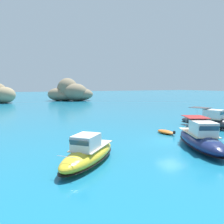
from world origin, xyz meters
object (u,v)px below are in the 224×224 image
object	(u,v)px
islet_large	(70,92)
motorboat_navy	(201,139)
islet_small	(0,95)
motorboat_yellow	(88,153)
motorboat_charcoal	(210,122)
dinghy_tender	(166,132)

from	to	relation	value
islet_large	motorboat_navy	world-z (taller)	islet_large
islet_large	islet_small	xyz separation A→B (m)	(-24.58, -1.17, -0.39)
motorboat_navy	motorboat_yellow	size ratio (longest dim) A/B	1.26
islet_small	motorboat_charcoal	world-z (taller)	islet_small
motorboat_charcoal	motorboat_yellow	bearing A→B (deg)	-164.41
islet_small	motorboat_navy	world-z (taller)	islet_small
motorboat_charcoal	dinghy_tender	bearing A→B (deg)	-178.36
motorboat_charcoal	dinghy_tender	xyz separation A→B (m)	(-8.19, -0.23, -0.65)
islet_small	motorboat_navy	bearing A→B (deg)	-77.96
motorboat_yellow	dinghy_tender	bearing A→B (deg)	23.98
dinghy_tender	motorboat_navy	bearing A→B (deg)	-102.87
motorboat_charcoal	motorboat_yellow	xyz separation A→B (m)	(-20.55, -5.73, -0.11)
motorboat_yellow	dinghy_tender	size ratio (longest dim) A/B	2.56
islet_small	islet_large	bearing A→B (deg)	2.73
islet_small	dinghy_tender	bearing A→B (deg)	-75.47
islet_small	dinghy_tender	xyz separation A→B (m)	(16.48, -63.56, -2.59)
motorboat_yellow	dinghy_tender	xyz separation A→B (m)	(12.36, 5.50, -0.54)
islet_large	islet_small	distance (m)	24.61
islet_small	motorboat_yellow	world-z (taller)	islet_small
islet_large	motorboat_navy	bearing A→B (deg)	-97.68
motorboat_navy	motorboat_yellow	world-z (taller)	motorboat_navy
motorboat_navy	motorboat_yellow	bearing A→B (deg)	174.14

